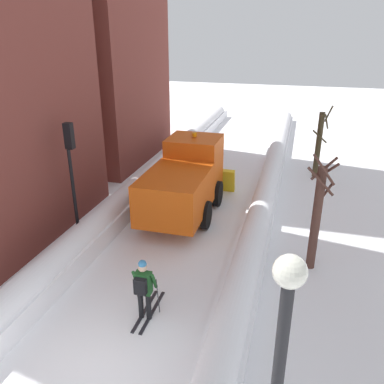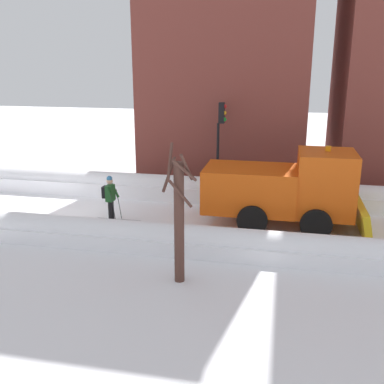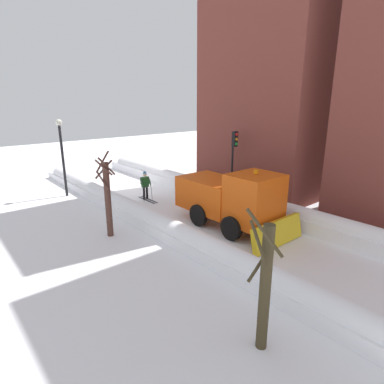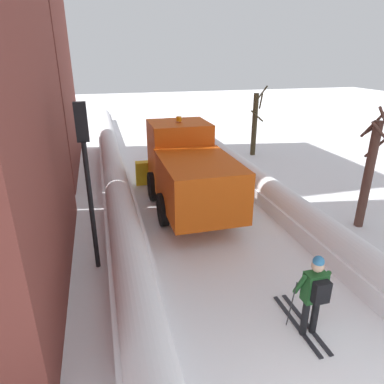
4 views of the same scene
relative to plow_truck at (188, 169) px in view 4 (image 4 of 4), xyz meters
name	(u,v)px [view 4 (image 4 of 4)]	position (x,y,z in m)	size (l,w,h in m)	color
ground_plane	(187,192)	(0.33, 1.43, -1.48)	(80.00, 80.00, 0.00)	white
snowbank_left	(117,188)	(-2.47, 1.43, -0.99)	(1.10, 36.00, 1.10)	white
snowbank_right	(251,178)	(3.12, 1.43, -1.09)	(1.10, 36.00, 0.94)	white
plow_truck	(188,169)	(0.00, 0.00, 0.00)	(3.20, 5.98, 3.12)	#DB510F
skier	(314,292)	(0.79, -6.59, -0.48)	(0.62, 1.80, 1.81)	black
traffic_light_pole	(85,157)	(-3.28, -2.94, 1.52)	(0.28, 0.42, 4.27)	black
bare_tree_near	(369,171)	(5.08, -2.86, 0.40)	(0.91, 0.85, 3.91)	#4D3028
bare_tree_mid	(255,123)	(5.32, 6.02, 0.29)	(0.83, 1.03, 3.77)	#3D331F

